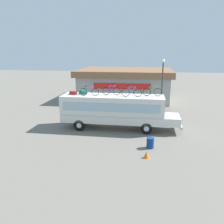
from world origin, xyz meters
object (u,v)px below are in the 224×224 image
Objects in this scene: rooftop_bicycle_2 at (111,91)px; rooftop_bicycle_4 at (152,92)px; rooftop_bicycle_1 at (89,92)px; street_lamp at (162,83)px; luggage_bag_1 at (73,93)px; trash_bin at (150,143)px; rooftop_bicycle_3 at (132,92)px; bus at (115,109)px; traffic_cone at (146,155)px; luggage_bag_2 at (83,92)px.

rooftop_bicycle_2 is 0.99× the size of rooftop_bicycle_4.
street_lamp reaches higher than rooftop_bicycle_1.
street_lamp is (8.28, 4.72, 0.46)m from luggage_bag_1.
rooftop_bicycle_3 is at bearing 114.14° from trash_bin.
rooftop_bicycle_4 is 5.43m from trash_bin.
bus is 6.39× the size of rooftop_bicycle_4.
bus is at bearing 116.90° from traffic_cone.
bus reaches higher than trash_bin.
luggage_bag_1 is 0.34× the size of rooftop_bicycle_3.
luggage_bag_2 reaches higher than trash_bin.
rooftop_bicycle_3 is at bearing -10.87° from bus.
rooftop_bicycle_4 reaches higher than traffic_cone.
street_lamp reaches higher than bus.
rooftop_bicycle_3 is 0.29× the size of street_lamp.
rooftop_bicycle_3 reaches higher than traffic_cone.
bus is at bearing -5.55° from luggage_bag_2.
luggage_bag_1 is 0.10× the size of street_lamp.
rooftop_bicycle_1 is 3.78× the size of traffic_cone.
luggage_bag_2 is 0.45× the size of rooftop_bicycle_2.
rooftop_bicycle_3 reaches higher than bus.
rooftop_bicycle_3 reaches higher than luggage_bag_1.
luggage_bag_2 is 0.44× the size of rooftop_bicycle_1.
rooftop_bicycle_4 is at bearing 86.92° from traffic_cone.
trash_bin reaches higher than traffic_cone.
rooftop_bicycle_4 is at bearing 18.69° from rooftop_bicycle_3.
bus is at bearing 10.08° from rooftop_bicycle_1.
traffic_cone is at bearing -97.54° from street_lamp.
luggage_bag_2 reaches higher than luggage_bag_1.
luggage_bag_2 is 6.34m from rooftop_bicycle_4.
trash_bin is (1.73, -3.85, -3.09)m from rooftop_bicycle_3.
rooftop_bicycle_1 is at bearing -160.39° from rooftop_bicycle_2.
luggage_bag_2 is 4.58m from rooftop_bicycle_3.
rooftop_bicycle_1 is at bearing 133.78° from traffic_cone.
rooftop_bicycle_2 is 3.64× the size of traffic_cone.
bus is 3.37m from luggage_bag_2.
trash_bin is (7.13, -4.16, -2.84)m from luggage_bag_1.
luggage_bag_2 is 0.45× the size of rooftop_bicycle_4.
rooftop_bicycle_1 is 5.62m from rooftop_bicycle_4.
street_lamp is (7.41, 4.44, 0.42)m from luggage_bag_2.
rooftop_bicycle_3 is 5.23m from trash_bin.
luggage_bag_2 is at bearing 137.82° from rooftop_bicycle_1.
traffic_cone is (2.98, -5.87, -1.61)m from bus.
rooftop_bicycle_4 is (6.34, 0.03, 0.21)m from luggage_bag_2.
rooftop_bicycle_4 is at bearing 7.39° from rooftop_bicycle_1.
bus is 17.55× the size of luggage_bag_1.
trash_bin is at bearing -50.83° from rooftop_bicycle_2.
luggage_bag_1 is 5.42m from rooftop_bicycle_3.
street_lamp is (6.64, 5.14, 0.24)m from rooftop_bicycle_1.
luggage_bag_1 is at bearing 179.76° from bus.
street_lamp reaches higher than luggage_bag_1.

